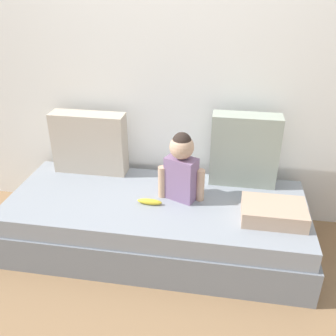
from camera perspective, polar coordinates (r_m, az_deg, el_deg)
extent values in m
plane|color=#93704C|center=(2.84, -1.70, -11.58)|extent=(12.00, 12.00, 0.00)
cube|color=white|center=(2.82, 0.24, 15.36)|extent=(5.32, 0.10, 2.39)
cube|color=gray|center=(2.76, -1.73, -9.47)|extent=(2.12, 0.87, 0.26)
cube|color=#8C939E|center=(2.64, -1.79, -6.00)|extent=(2.06, 0.84, 0.14)
cube|color=#C1B29E|center=(2.93, -11.86, 3.76)|extent=(0.56, 0.16, 0.47)
cube|color=#99A393|center=(2.74, 11.57, 2.69)|extent=(0.48, 0.16, 0.53)
cube|color=gray|center=(2.54, 2.02, -1.62)|extent=(0.24, 0.19, 0.31)
sphere|color=tan|center=(2.43, 2.11, 3.22)|extent=(0.16, 0.16, 0.16)
sphere|color=#2D231E|center=(2.42, 2.13, 4.01)|extent=(0.13, 0.13, 0.13)
cylinder|color=tan|center=(2.58, -0.90, -2.12)|extent=(0.06, 0.06, 0.23)
cylinder|color=tan|center=(2.55, 4.96, -2.61)|extent=(0.06, 0.06, 0.23)
ellipsoid|color=yellow|center=(2.54, -2.83, -5.15)|extent=(0.17, 0.05, 0.04)
cube|color=tan|center=(2.47, 15.81, -6.48)|extent=(0.40, 0.28, 0.10)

